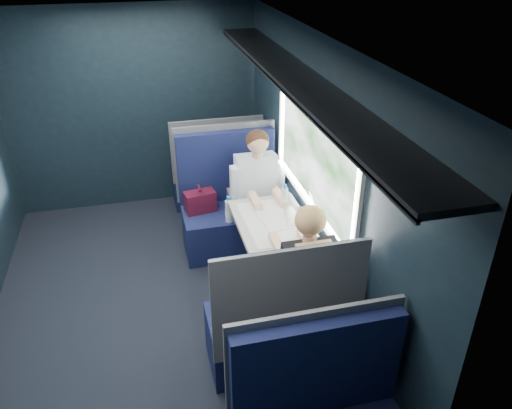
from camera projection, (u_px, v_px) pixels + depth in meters
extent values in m
cube|color=black|center=(158.00, 310.00, 4.43)|extent=(2.80, 4.20, 0.01)
cube|color=black|center=(320.00, 176.00, 4.17)|extent=(0.10, 4.20, 2.30)
cube|color=black|center=(134.00, 109.00, 5.69)|extent=(2.80, 0.10, 2.30)
cube|color=silver|center=(123.00, 35.00, 3.28)|extent=(2.80, 4.20, 0.10)
cube|color=white|center=(316.00, 108.00, 3.86)|extent=(0.03, 1.84, 0.07)
cube|color=white|center=(310.00, 204.00, 4.28)|extent=(0.03, 1.84, 0.07)
cube|color=white|center=(357.00, 210.00, 3.32)|extent=(0.03, 0.07, 0.78)
cube|color=white|center=(282.00, 122.00, 4.82)|extent=(0.03, 0.07, 0.78)
cube|color=black|center=(298.00, 79.00, 3.72)|extent=(0.36, 4.10, 0.04)
cube|color=black|center=(276.00, 83.00, 3.69)|extent=(0.02, 4.10, 0.03)
cube|color=red|center=(317.00, 89.00, 3.79)|extent=(0.01, 0.10, 0.12)
cylinder|color=#54565E|center=(254.00, 264.00, 4.44)|extent=(0.08, 0.08, 0.70)
cube|color=beige|center=(274.00, 226.00, 4.30)|extent=(0.62, 1.00, 0.04)
cube|color=#0C1035|center=(233.00, 231.00, 5.15)|extent=(1.00, 0.50, 0.45)
cube|color=#0C1035|center=(226.00, 166.00, 5.12)|extent=(1.00, 0.10, 0.75)
cube|color=#54565E|center=(225.00, 162.00, 5.15)|extent=(1.04, 0.03, 0.82)
cube|color=#54565E|center=(234.00, 205.00, 4.95)|extent=(0.06, 0.40, 0.20)
cube|color=#4E1024|center=(200.00, 202.00, 5.01)|extent=(0.33, 0.21, 0.21)
cylinder|color=#4E1024|center=(199.00, 188.00, 4.94)|extent=(0.05, 0.13, 0.03)
cylinder|color=silver|center=(229.00, 211.00, 4.83)|extent=(0.08, 0.08, 0.22)
cylinder|color=blue|center=(229.00, 199.00, 4.77)|extent=(0.05, 0.05, 0.05)
cube|color=#0C1035|center=(274.00, 335.00, 3.83)|extent=(1.00, 0.50, 0.45)
cube|color=#0C1035|center=(288.00, 299.00, 3.28)|extent=(1.00, 0.10, 0.75)
cube|color=#54565E|center=(291.00, 302.00, 3.23)|extent=(1.04, 0.03, 0.82)
cube|color=#54565E|center=(273.00, 298.00, 3.72)|extent=(0.06, 0.40, 0.20)
cube|color=#0C1035|center=(215.00, 184.00, 6.09)|extent=(1.00, 0.40, 0.45)
cube|color=#0C1035|center=(217.00, 149.00, 5.61)|extent=(1.00, 0.10, 0.66)
cube|color=#54565E|center=(218.00, 150.00, 5.56)|extent=(1.04, 0.03, 0.72)
cube|color=#0C1035|center=(317.00, 368.00, 2.83)|extent=(1.00, 0.10, 0.66)
cube|color=#54565E|center=(314.00, 358.00, 2.87)|extent=(1.04, 0.03, 0.72)
cube|color=black|center=(260.00, 209.00, 4.94)|extent=(0.36, 0.44, 0.16)
cube|color=black|center=(265.00, 245.00, 4.92)|extent=(0.32, 0.12, 0.45)
cube|color=silver|center=(256.00, 179.00, 4.95)|extent=(0.40, 0.29, 0.53)
cylinder|color=#D8A88C|center=(257.00, 155.00, 4.78)|extent=(0.10, 0.10, 0.06)
sphere|color=#D8A88C|center=(258.00, 142.00, 4.70)|extent=(0.21, 0.21, 0.21)
sphere|color=#382114|center=(257.00, 140.00, 4.71)|extent=(0.22, 0.22, 0.22)
cube|color=silver|center=(235.00, 183.00, 4.87)|extent=(0.09, 0.12, 0.34)
cube|color=silver|center=(279.00, 178.00, 4.97)|extent=(0.09, 0.12, 0.34)
cube|color=black|center=(301.00, 288.00, 3.85)|extent=(0.36, 0.44, 0.16)
cube|color=black|center=(292.00, 302.00, 4.17)|extent=(0.32, 0.12, 0.45)
cube|color=black|center=(309.00, 274.00, 3.60)|extent=(0.40, 0.29, 0.53)
cylinder|color=#D8A88C|center=(310.00, 239.00, 3.49)|extent=(0.10, 0.10, 0.06)
sphere|color=#D8A88C|center=(310.00, 221.00, 3.45)|extent=(0.21, 0.21, 0.21)
sphere|color=tan|center=(311.00, 220.00, 3.43)|extent=(0.22, 0.22, 0.22)
cube|color=black|center=(279.00, 275.00, 3.58)|extent=(0.09, 0.12, 0.34)
cube|color=black|center=(336.00, 267.00, 3.68)|extent=(0.09, 0.12, 0.34)
cube|color=tan|center=(313.00, 265.00, 3.49)|extent=(0.26, 0.07, 0.36)
cube|color=white|center=(276.00, 221.00, 4.32)|extent=(0.55, 0.78, 0.01)
cube|color=silver|center=(298.00, 216.00, 4.38)|extent=(0.29, 0.36, 0.02)
cube|color=silver|center=(312.00, 203.00, 4.34)|extent=(0.07, 0.32, 0.22)
cube|color=black|center=(311.00, 203.00, 4.34)|extent=(0.05, 0.28, 0.18)
cylinder|color=silver|center=(285.00, 197.00, 4.54)|extent=(0.06, 0.06, 0.17)
cylinder|color=blue|center=(285.00, 186.00, 4.49)|extent=(0.03, 0.03, 0.04)
cylinder|color=white|center=(286.00, 197.00, 4.62)|extent=(0.07, 0.07, 0.08)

